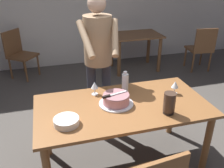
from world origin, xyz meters
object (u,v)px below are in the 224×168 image
at_px(background_chair_0, 19,52).
at_px(hurricane_lamp, 169,103).
at_px(plate_stack, 66,121).
at_px(background_table, 135,42).
at_px(cake_on_platter, 116,100).
at_px(wine_glass_far, 95,85).
at_px(cake_knife, 110,96).
at_px(background_chair_1, 201,47).
at_px(main_dining_table, 123,114).
at_px(wine_glass_near, 175,85).
at_px(water_bottle, 125,83).
at_px(person_cutting_cake, 98,53).

bearing_deg(background_chair_0, hurricane_lamp, -63.28).
distance_m(plate_stack, background_table, 3.19).
bearing_deg(cake_on_platter, hurricane_lamp, -34.46).
bearing_deg(hurricane_lamp, wine_glass_far, 136.71).
height_order(cake_knife, background_chair_1, background_chair_1).
xyz_separation_m(main_dining_table, wine_glass_near, (0.60, 0.07, 0.21)).
height_order(main_dining_table, plate_stack, plate_stack).
relative_size(cake_on_platter, background_chair_1, 0.38).
bearing_deg(water_bottle, background_chair_1, 40.04).
height_order(cake_knife, wine_glass_near, wine_glass_near).
bearing_deg(water_bottle, cake_on_platter, -128.37).
xyz_separation_m(plate_stack, person_cutting_cake, (0.47, 0.83, 0.30)).
relative_size(hurricane_lamp, person_cutting_cake, 0.12).
distance_m(water_bottle, background_chair_1, 2.97).
height_order(background_chair_0, background_chair_1, same).
bearing_deg(wine_glass_far, cake_on_platter, -58.22).
relative_size(background_table, background_chair_0, 1.11).
distance_m(background_chair_0, background_chair_1, 3.58).
distance_m(person_cutting_cake, background_table, 2.29).
relative_size(background_table, background_chair_1, 1.11).
bearing_deg(background_chair_1, water_bottle, -139.96).
bearing_deg(cake_on_platter, main_dining_table, -25.06).
xyz_separation_m(plate_stack, background_chair_0, (-0.60, 2.95, -0.29)).
relative_size(plate_stack, wine_glass_near, 1.53).
relative_size(cake_on_platter, hurricane_lamp, 1.62).
bearing_deg(background_chair_0, cake_on_platter, -68.03).
xyz_separation_m(cake_on_platter, background_chair_1, (2.41, 2.09, -0.31)).
bearing_deg(main_dining_table, background_chair_1, 42.04).
bearing_deg(person_cutting_cake, cake_knife, -93.23).
bearing_deg(hurricane_lamp, background_table, 75.37).
height_order(main_dining_table, cake_knife, cake_knife).
relative_size(wine_glass_far, hurricane_lamp, 0.69).
relative_size(wine_glass_near, person_cutting_cake, 0.08).
xyz_separation_m(hurricane_lamp, background_table, (0.73, 2.80, -0.28)).
height_order(cake_on_platter, cake_knife, cake_knife).
xyz_separation_m(water_bottle, background_chair_0, (-1.26, 2.55, -0.37)).
height_order(person_cutting_cake, background_table, person_cutting_cake).
distance_m(wine_glass_far, background_chair_0, 2.69).
xyz_separation_m(cake_on_platter, wine_glass_far, (-0.16, 0.26, 0.05)).
height_order(water_bottle, background_table, water_bottle).
bearing_deg(background_chair_1, wine_glass_near, -130.55).
bearing_deg(cake_on_platter, wine_glass_near, 3.76).
bearing_deg(plate_stack, water_bottle, 31.58).
xyz_separation_m(cake_on_platter, wine_glass_near, (0.66, 0.04, 0.05)).
distance_m(main_dining_table, cake_on_platter, 0.17).
relative_size(main_dining_table, wine_glass_near, 11.77).
height_order(plate_stack, background_table, plate_stack).
height_order(background_table, background_chair_0, background_chair_0).
bearing_deg(hurricane_lamp, plate_stack, 175.26).
height_order(cake_knife, wine_glass_far, wine_glass_far).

